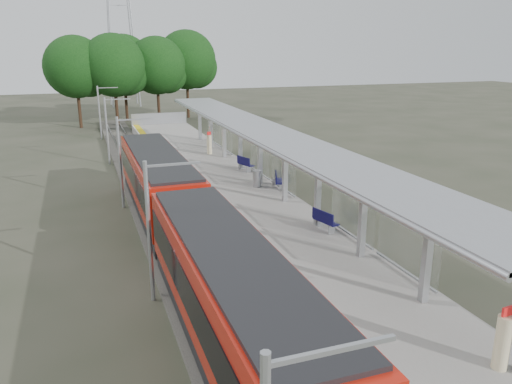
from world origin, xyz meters
TOP-DOWN VIEW (x-y plane):
  - ground at (0.00, 0.00)m, footprint 200.00×200.00m
  - trackbed at (-4.50, 20.00)m, footprint 3.00×70.00m
  - platform at (0.00, 20.00)m, footprint 6.00×50.00m
  - tactile_strip at (-2.55, 20.00)m, footprint 0.60×50.00m
  - end_fence at (0.00, 44.95)m, footprint 6.00×0.10m
  - train at (-4.50, 9.71)m, footprint 2.74×27.60m
  - canopy at (1.61, 16.19)m, footprint 3.27×38.00m
  - tree_cluster at (-1.26, 53.55)m, footprint 21.09×12.57m
  - catenary_masts at (-6.22, 19.00)m, footprint 2.08×48.16m
  - bench_near at (1.98, 9.18)m, footprint 0.79×1.46m
  - bench_mid at (2.62, 16.60)m, footprint 0.89×1.47m
  - bench_far at (2.13, 21.43)m, footprint 0.85×1.48m
  - info_pillar_near at (1.62, -1.69)m, footprint 0.41×0.41m
  - info_pillar_far at (1.23, 27.63)m, footprint 0.40×0.40m
  - litter_bin at (1.53, 17.27)m, footprint 0.61×0.61m

SIDE VIEW (x-z plane):
  - ground at x=0.00m, z-range 0.00..0.00m
  - trackbed at x=-4.50m, z-range 0.00..0.24m
  - platform at x=0.00m, z-range 0.00..1.00m
  - tactile_strip at x=-2.55m, z-range 1.00..1.02m
  - bench_near at x=1.98m, z-range 1.03..1.98m
  - bench_mid at x=2.62m, z-range 1.03..1.99m
  - litter_bin at x=1.53m, z-range 1.00..2.02m
  - bench_far at x=2.13m, z-range 1.03..2.00m
  - end_fence at x=0.00m, z-range 1.00..2.20m
  - info_pillar_far at x=1.23m, z-range 0.88..2.66m
  - info_pillar_near at x=1.62m, z-range 0.88..2.70m
  - train at x=-4.50m, z-range 0.24..3.86m
  - catenary_masts at x=-6.22m, z-range 0.21..5.61m
  - canopy at x=1.61m, z-range 2.37..6.03m
  - tree_cluster at x=-1.26m, z-range 1.48..12.81m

